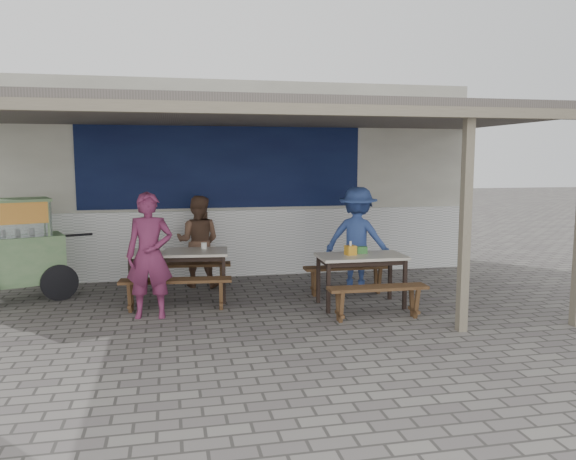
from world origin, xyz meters
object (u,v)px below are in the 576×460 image
(patron_wall_side, at_px, (198,241))
(condiment_bowl, at_px, (160,248))
(bench_left_wall, at_px, (182,270))
(table_right, at_px, (361,261))
(bench_left_street, at_px, (176,287))
(bench_right_street, at_px, (378,295))
(patron_street_side, at_px, (150,255))
(tissue_box, at_px, (350,250))
(condiment_jar, at_px, (204,246))
(table_left, at_px, (179,256))
(donation_box, at_px, (361,250))
(patron_right_table, at_px, (357,239))
(bench_right_wall, at_px, (346,274))
(vendor_cart, at_px, (14,246))

(patron_wall_side, bearing_deg, condiment_bowl, 66.08)
(bench_left_wall, relative_size, table_right, 1.26)
(bench_left_street, height_order, bench_right_street, same)
(patron_street_side, bearing_deg, patron_wall_side, 73.44)
(bench_left_wall, bearing_deg, tissue_box, -25.97)
(bench_left_street, relative_size, condiment_jar, 16.44)
(table_left, distance_m, condiment_jar, 0.43)
(bench_left_street, distance_m, patron_wall_side, 1.57)
(donation_box, xyz_separation_m, condiment_bowl, (-2.87, 0.94, -0.03))
(table_left, height_order, bench_left_street, table_left)
(patron_right_table, bearing_deg, table_right, 107.42)
(table_right, relative_size, bench_right_wall, 0.93)
(bench_right_street, bearing_deg, vendor_cart, 158.06)
(condiment_bowl, bearing_deg, bench_right_street, -32.09)
(bench_left_street, relative_size, patron_street_side, 0.93)
(bench_left_street, height_order, bench_left_wall, same)
(bench_left_street, relative_size, condiment_bowl, 7.65)
(vendor_cart, relative_size, tissue_box, 13.16)
(bench_right_street, height_order, condiment_bowl, condiment_bowl)
(bench_left_wall, relative_size, condiment_bowl, 7.65)
(condiment_jar, bearing_deg, bench_left_street, -121.38)
(bench_left_street, bearing_deg, table_right, -1.12)
(patron_street_side, bearing_deg, bench_left_wall, 78.91)
(patron_street_side, xyz_separation_m, patron_wall_side, (0.73, 1.73, -0.08))
(donation_box, relative_size, condiment_jar, 1.60)
(vendor_cart, height_order, tissue_box, vendor_cart)
(table_left, xyz_separation_m, table_right, (2.56, -0.89, -0.01))
(condiment_bowl, bearing_deg, condiment_jar, -2.58)
(table_left, xyz_separation_m, condiment_bowl, (-0.27, 0.17, 0.10))
(table_left, bearing_deg, patron_wall_side, 74.60)
(donation_box, bearing_deg, table_right, -111.06)
(patron_wall_side, height_order, tissue_box, patron_wall_side)
(patron_right_table, relative_size, condiment_jar, 17.51)
(table_left, distance_m, bench_right_wall, 2.60)
(bench_left_street, bearing_deg, bench_right_street, -15.78)
(table_left, distance_m, patron_right_table, 2.84)
(donation_box, bearing_deg, patron_street_side, -178.28)
(table_left, bearing_deg, bench_right_wall, 1.54)
(bench_right_street, height_order, donation_box, donation_box)
(vendor_cart, height_order, donation_box, vendor_cart)
(table_left, distance_m, bench_right_street, 3.02)
(patron_street_side, bearing_deg, bench_right_street, -8.00)
(vendor_cart, bearing_deg, condiment_jar, -26.92)
(bench_left_street, distance_m, bench_right_street, 2.79)
(condiment_jar, bearing_deg, tissue_box, -26.18)
(table_right, height_order, condiment_bowl, condiment_bowl)
(tissue_box, bearing_deg, patron_wall_side, 140.12)
(bench_left_wall, relative_size, donation_box, 10.26)
(bench_left_street, relative_size, patron_wall_side, 1.03)
(tissue_box, height_order, condiment_bowl, tissue_box)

